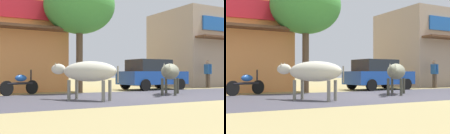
# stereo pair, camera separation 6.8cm
# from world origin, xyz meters

# --- Properties ---
(ground) EXTENTS (80.00, 80.00, 0.00)m
(ground) POSITION_xyz_m (0.00, 0.00, 0.00)
(ground) COLOR tan
(asphalt_road) EXTENTS (72.00, 5.56, 0.00)m
(asphalt_road) POSITION_xyz_m (0.00, 0.00, 0.00)
(asphalt_road) COLOR #44424C
(asphalt_road) RESTS_ON ground
(storefront_right_club) EXTENTS (7.88, 5.95, 5.31)m
(storefront_right_club) POSITION_xyz_m (9.86, 6.53, 2.66)
(storefront_right_club) COLOR tan
(storefront_right_club) RESTS_ON ground
(roadside_tree) EXTENTS (3.34, 3.34, 5.43)m
(roadside_tree) POSITION_xyz_m (-2.04, 3.15, 4.07)
(roadside_tree) COLOR brown
(roadside_tree) RESTS_ON ground
(parked_hatchback_car) EXTENTS (3.90, 2.14, 1.64)m
(parked_hatchback_car) POSITION_xyz_m (2.38, 3.54, 0.84)
(parked_hatchback_car) COLOR #19449B
(parked_hatchback_car) RESTS_ON ground
(parked_motorcycle) EXTENTS (1.70, 0.90, 1.05)m
(parked_motorcycle) POSITION_xyz_m (-4.79, 2.77, 0.47)
(parked_motorcycle) COLOR black
(parked_motorcycle) RESTS_ON ground
(cow_near_brown) EXTENTS (1.88, 2.27, 1.29)m
(cow_near_brown) POSITION_xyz_m (-3.34, -0.80, 0.95)
(cow_near_brown) COLOR beige
(cow_near_brown) RESTS_ON ground
(cow_far_dark) EXTENTS (2.16, 2.15, 1.31)m
(cow_far_dark) POSITION_xyz_m (0.82, 0.06, 0.96)
(cow_far_dark) COLOR slate
(cow_far_dark) RESTS_ON ground
(pedestrian_by_shop) EXTENTS (0.31, 0.61, 1.68)m
(pedestrian_by_shop) POSITION_xyz_m (6.52, 3.40, 0.99)
(pedestrian_by_shop) COLOR brown
(pedestrian_by_shop) RESTS_ON ground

